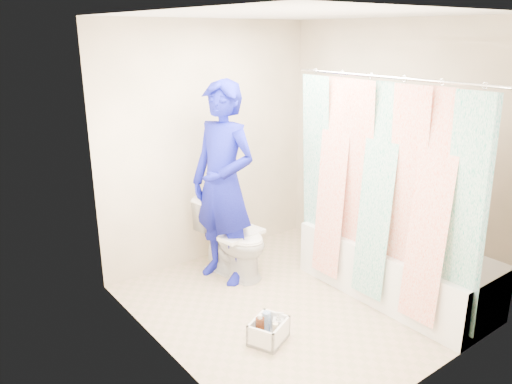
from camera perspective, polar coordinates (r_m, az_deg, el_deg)
floor at (r=4.50m, az=4.21°, el=-12.59°), size 2.60×2.60×0.00m
ceiling at (r=3.89m, az=5.06°, el=19.58°), size 2.40×2.60×0.02m
wall_back at (r=5.04m, az=-5.37°, el=5.42°), size 2.40×0.02×2.40m
wall_front at (r=3.24m, az=20.18°, el=-2.75°), size 2.40×0.02×2.40m
wall_left at (r=3.38m, az=-10.71°, el=-1.08°), size 0.02×2.60×2.40m
wall_right at (r=4.90m, az=15.13°, el=4.51°), size 0.02×2.60×2.40m
bathtub at (r=4.70m, az=15.68°, el=-8.21°), size 0.70×1.75×0.50m
curtain_rod at (r=3.99m, az=14.78°, el=12.56°), size 0.02×1.90×0.02m
shower_curtain at (r=4.17m, az=13.78°, el=-0.23°), size 0.06×1.75×1.80m
toilet at (r=4.85m, az=-2.63°, el=-5.24°), size 0.54×0.80×0.76m
tank_lid at (r=4.75m, az=-1.62°, el=-4.90°), size 0.49×0.27×0.04m
tank_internals at (r=4.83m, az=-4.73°, el=-0.72°), size 0.18×0.07×0.25m
plumber at (r=4.59m, az=-3.77°, el=0.91°), size 0.61×0.78×1.89m
cleaning_caddy at (r=3.99m, az=1.52°, el=-15.59°), size 0.36×0.33×0.22m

